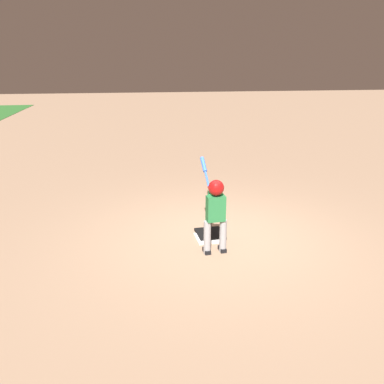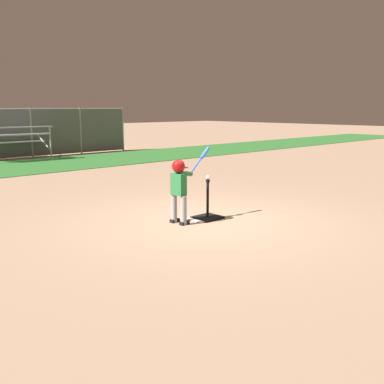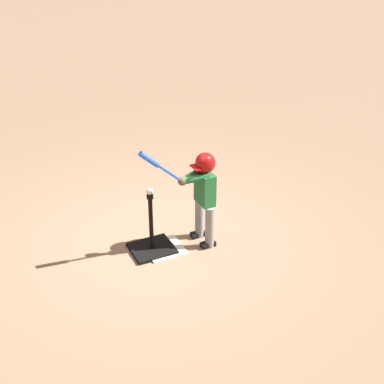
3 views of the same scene
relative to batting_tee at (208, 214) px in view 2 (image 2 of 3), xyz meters
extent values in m
plane|color=#93755B|center=(-0.13, -0.15, -0.09)|extent=(90.00, 90.00, 0.00)
cube|color=#286026|center=(-0.13, 9.73, -0.08)|extent=(56.00, 4.24, 0.02)
cylinder|color=#9E9EA3|center=(2.16, 12.55, 0.94)|extent=(0.08, 0.08, 2.05)
cylinder|color=#9E9EA3|center=(4.45, 12.55, 0.94)|extent=(0.08, 0.08, 2.05)
cylinder|color=#9E9EA3|center=(6.74, 12.55, 0.94)|extent=(0.08, 0.08, 2.05)
cube|color=white|center=(-0.13, 0.05, -0.08)|extent=(0.44, 0.44, 0.02)
cube|color=black|center=(0.00, 0.00, -0.07)|extent=(0.49, 0.44, 0.04)
cylinder|color=black|center=(0.00, 0.00, 0.28)|extent=(0.05, 0.05, 0.65)
cylinder|color=black|center=(0.00, 0.00, 0.63)|extent=(0.08, 0.08, 0.05)
cylinder|color=gray|center=(-0.65, 0.22, 0.17)|extent=(0.11, 0.11, 0.52)
cube|color=black|center=(-0.63, 0.22, -0.06)|extent=(0.18, 0.10, 0.06)
cylinder|color=gray|center=(-0.64, -0.03, 0.17)|extent=(0.11, 0.11, 0.52)
cube|color=black|center=(-0.62, -0.03, -0.06)|extent=(0.18, 0.10, 0.06)
cube|color=#236B38|center=(-0.64, 0.09, 0.63)|extent=(0.16, 0.28, 0.39)
sphere|color=brown|center=(-0.64, 0.09, 0.94)|extent=(0.20, 0.20, 0.20)
sphere|color=maroon|center=(-0.64, 0.09, 0.95)|extent=(0.23, 0.23, 0.23)
cube|color=maroon|center=(-0.54, 0.10, 0.92)|extent=(0.13, 0.18, 0.01)
cylinder|color=#236B38|center=(-0.50, 0.14, 0.81)|extent=(0.32, 0.16, 0.11)
cylinder|color=#236B38|center=(-0.49, 0.05, 0.81)|extent=(0.32, 0.18, 0.11)
sphere|color=brown|center=(-0.35, 0.10, 0.79)|extent=(0.10, 0.10, 0.10)
cylinder|color=blue|center=(-0.12, 0.11, 1.00)|extent=(0.49, 0.05, 0.45)
cylinder|color=blue|center=(0.03, 0.12, 1.14)|extent=(0.24, 0.07, 0.22)
cylinder|color=black|center=(-0.37, 0.10, 0.78)|extent=(0.05, 0.05, 0.05)
sphere|color=white|center=(0.00, 0.00, 0.69)|extent=(0.07, 0.07, 0.07)
cube|color=#ADAFB7|center=(1.20, 13.19, 0.24)|extent=(2.67, 0.35, 0.04)
cube|color=#ADAFB7|center=(1.22, 13.45, -0.05)|extent=(2.67, 0.41, 0.04)
cube|color=#ADAFB7|center=(1.17, 12.55, 0.57)|extent=(2.67, 0.35, 0.04)
cube|color=#ADAFB7|center=(1.19, 12.80, 0.28)|extent=(2.67, 0.41, 0.04)
cube|color=#ADAFB7|center=(1.14, 11.90, 0.90)|extent=(2.67, 0.35, 0.04)
cube|color=#ADAFB7|center=(1.15, 12.16, 0.61)|extent=(2.67, 0.41, 0.04)
cube|color=#ADAFB7|center=(1.11, 11.26, 1.23)|extent=(2.67, 0.35, 0.04)
cube|color=#ADAFB7|center=(1.12, 11.51, 0.94)|extent=(2.67, 0.41, 0.04)
cylinder|color=#ADAFB7|center=(2.44, 13.39, 0.09)|extent=(0.06, 0.06, 0.35)
cylinder|color=#ADAFB7|center=(2.33, 11.20, 0.58)|extent=(0.06, 0.06, 1.34)
cylinder|color=#ADAFB7|center=(2.39, 12.29, 0.76)|extent=(0.16, 2.21, 1.03)
camera|label=1|loc=(-5.63, 1.53, 2.56)|focal=35.00mm
camera|label=2|loc=(-5.82, -5.79, 1.97)|focal=42.00mm
camera|label=3|loc=(1.85, 4.89, 3.48)|focal=50.00mm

